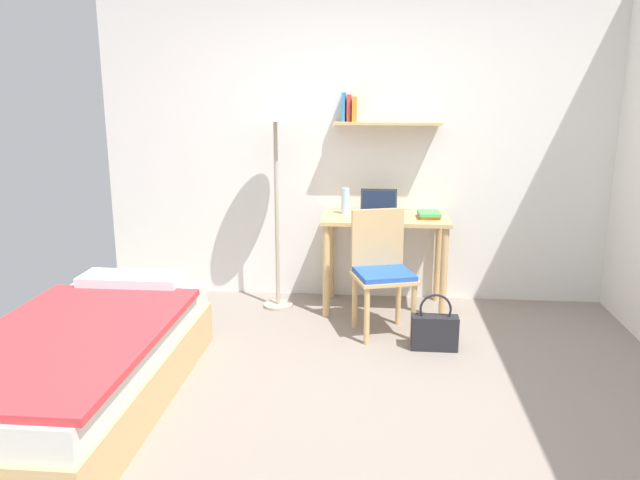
{
  "coord_description": "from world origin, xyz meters",
  "views": [
    {
      "loc": [
        0.11,
        -3.14,
        1.74
      ],
      "look_at": [
        -0.23,
        0.51,
        0.85
      ],
      "focal_mm": 34.69,
      "sensor_mm": 36.0,
      "label": 1
    }
  ],
  "objects_px": {
    "desk_chair": "(382,267)",
    "book_stack": "(429,215)",
    "desk": "(385,235)",
    "laptop": "(379,209)",
    "water_bottle": "(345,201)",
    "handbag": "(435,331)",
    "bed": "(81,366)",
    "standing_lamp": "(275,120)"
  },
  "relations": [
    {
      "from": "desk_chair",
      "to": "book_stack",
      "type": "distance_m",
      "value": 0.67
    },
    {
      "from": "desk",
      "to": "laptop",
      "type": "relative_size",
      "value": 3.39
    },
    {
      "from": "water_bottle",
      "to": "desk_chair",
      "type": "bearing_deg",
      "value": -62.71
    },
    {
      "from": "water_bottle",
      "to": "handbag",
      "type": "relative_size",
      "value": 0.53
    },
    {
      "from": "water_bottle",
      "to": "handbag",
      "type": "height_order",
      "value": "water_bottle"
    },
    {
      "from": "desk",
      "to": "desk_chair",
      "type": "relative_size",
      "value": 1.11
    },
    {
      "from": "water_bottle",
      "to": "book_stack",
      "type": "height_order",
      "value": "water_bottle"
    },
    {
      "from": "bed",
      "to": "standing_lamp",
      "type": "bearing_deg",
      "value": 64.2
    },
    {
      "from": "laptop",
      "to": "desk_chair",
      "type": "bearing_deg",
      "value": -86.82
    },
    {
      "from": "book_stack",
      "to": "handbag",
      "type": "relative_size",
      "value": 0.56
    },
    {
      "from": "bed",
      "to": "water_bottle",
      "type": "distance_m",
      "value": 2.4
    },
    {
      "from": "desk",
      "to": "laptop",
      "type": "bearing_deg",
      "value": 152.72
    },
    {
      "from": "handbag",
      "to": "bed",
      "type": "bearing_deg",
      "value": -154.5
    },
    {
      "from": "desk",
      "to": "book_stack",
      "type": "height_order",
      "value": "book_stack"
    },
    {
      "from": "desk_chair",
      "to": "book_stack",
      "type": "relative_size",
      "value": 4.02
    },
    {
      "from": "water_bottle",
      "to": "book_stack",
      "type": "distance_m",
      "value": 0.67
    },
    {
      "from": "desk_chair",
      "to": "handbag",
      "type": "relative_size",
      "value": 2.25
    },
    {
      "from": "book_stack",
      "to": "water_bottle",
      "type": "bearing_deg",
      "value": 171.29
    },
    {
      "from": "desk_chair",
      "to": "standing_lamp",
      "type": "distance_m",
      "value": 1.4
    },
    {
      "from": "desk_chair",
      "to": "water_bottle",
      "type": "distance_m",
      "value": 0.75
    },
    {
      "from": "desk_chair",
      "to": "water_bottle",
      "type": "relative_size",
      "value": 4.26
    },
    {
      "from": "standing_lamp",
      "to": "water_bottle",
      "type": "height_order",
      "value": "standing_lamp"
    },
    {
      "from": "desk",
      "to": "desk_chair",
      "type": "distance_m",
      "value": 0.52
    },
    {
      "from": "laptop",
      "to": "book_stack",
      "type": "height_order",
      "value": "laptop"
    },
    {
      "from": "bed",
      "to": "standing_lamp",
      "type": "distance_m",
      "value": 2.31
    },
    {
      "from": "desk_chair",
      "to": "standing_lamp",
      "type": "height_order",
      "value": "standing_lamp"
    },
    {
      "from": "handbag",
      "to": "desk",
      "type": "bearing_deg",
      "value": 112.94
    },
    {
      "from": "desk_chair",
      "to": "desk",
      "type": "bearing_deg",
      "value": 87.09
    },
    {
      "from": "bed",
      "to": "standing_lamp",
      "type": "relative_size",
      "value": 1.16
    },
    {
      "from": "bed",
      "to": "laptop",
      "type": "xyz_separation_m",
      "value": [
        1.65,
        1.81,
        0.58
      ]
    },
    {
      "from": "handbag",
      "to": "laptop",
      "type": "bearing_deg",
      "value": 115.39
    },
    {
      "from": "book_stack",
      "to": "standing_lamp",
      "type": "bearing_deg",
      "value": -178.77
    },
    {
      "from": "standing_lamp",
      "to": "water_bottle",
      "type": "bearing_deg",
      "value": 13.24
    },
    {
      "from": "desk",
      "to": "book_stack",
      "type": "bearing_deg",
      "value": -4.81
    },
    {
      "from": "laptop",
      "to": "standing_lamp",
      "type": "bearing_deg",
      "value": -174.15
    },
    {
      "from": "desk_chair",
      "to": "laptop",
      "type": "height_order",
      "value": "laptop"
    },
    {
      "from": "desk",
      "to": "standing_lamp",
      "type": "height_order",
      "value": "standing_lamp"
    },
    {
      "from": "handbag",
      "to": "desk_chair",
      "type": "bearing_deg",
      "value": 140.24
    },
    {
      "from": "standing_lamp",
      "to": "water_bottle",
      "type": "relative_size",
      "value": 8.23
    },
    {
      "from": "standing_lamp",
      "to": "book_stack",
      "type": "xyz_separation_m",
      "value": [
        1.2,
        0.03,
        -0.73
      ]
    },
    {
      "from": "bed",
      "to": "handbag",
      "type": "xyz_separation_m",
      "value": [
        2.04,
        0.98,
        -0.11
      ]
    },
    {
      "from": "handbag",
      "to": "book_stack",
      "type": "bearing_deg",
      "value": 90.3
    }
  ]
}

